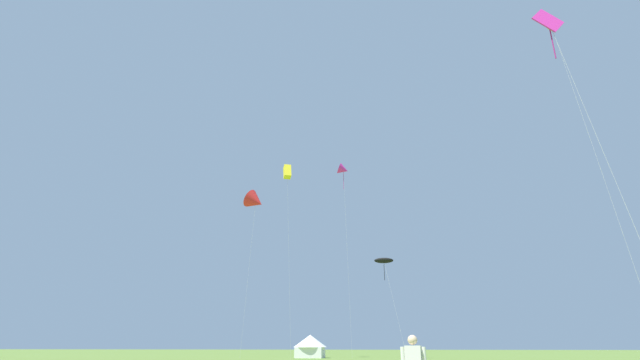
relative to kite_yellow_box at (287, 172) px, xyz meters
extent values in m
cube|color=yellow|center=(0.00, 0.00, 0.04)|extent=(1.48, 1.76, 2.15)
cylinder|color=#B2B2B7|center=(0.61, -0.34, -12.44)|extent=(1.25, 0.70, 24.97)
cube|color=#E02DA3|center=(24.19, -35.06, -5.00)|extent=(2.13, 0.90, 2.20)
cylinder|color=#9D2072|center=(24.19, -35.06, -6.63)|extent=(0.07, 0.07, 2.12)
cylinder|color=#B2B2B7|center=(25.17, -36.12, -14.96)|extent=(1.98, 2.15, 19.92)
ellipsoid|color=black|center=(13.10, 0.46, -12.97)|extent=(2.57, 1.27, 0.94)
cylinder|color=black|center=(13.10, 0.46, -14.48)|extent=(0.06, 0.06, 2.07)
cylinder|color=#B2B2B7|center=(14.21, -0.69, -18.95)|extent=(2.24, 2.32, 11.96)
ellipsoid|color=#99DB2D|center=(28.14, -25.92, 1.56)|extent=(2.14, 2.39, 0.80)
cylinder|color=#B2B2B7|center=(28.98, -26.87, -11.68)|extent=(1.70, 1.92, 26.48)
cone|color=red|center=(-5.86, 4.39, -2.75)|extent=(3.90, 3.36, 3.65)
cylinder|color=#B2B2B7|center=(-6.03, 3.25, -13.84)|extent=(0.36, 2.31, 22.17)
cone|color=#E02DA3|center=(7.72, 3.64, 1.32)|extent=(2.10, 1.90, 2.02)
cylinder|color=#9D2072|center=(7.72, 3.64, -0.44)|extent=(0.05, 0.05, 2.65)
cylinder|color=#B2B2B7|center=(8.15, 2.73, -11.80)|extent=(0.87, 1.85, 26.24)
cube|color=white|center=(14.47, -48.10, -23.72)|extent=(0.39, 0.28, 0.60)
sphere|color=beige|center=(14.47, -48.10, -23.30)|extent=(0.22, 0.22, 0.22)
cylinder|color=white|center=(14.23, -48.10, -23.72)|extent=(0.09, 0.09, 0.55)
cylinder|color=white|center=(14.71, -48.10, -23.72)|extent=(0.09, 0.09, 0.55)
cube|color=white|center=(2.82, 3.91, -24.26)|extent=(3.56, 3.56, 1.33)
cone|color=white|center=(2.82, 3.91, -22.81)|extent=(4.45, 4.45, 1.56)
camera|label=1|loc=(14.09, -59.32, -23.43)|focal=25.52mm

